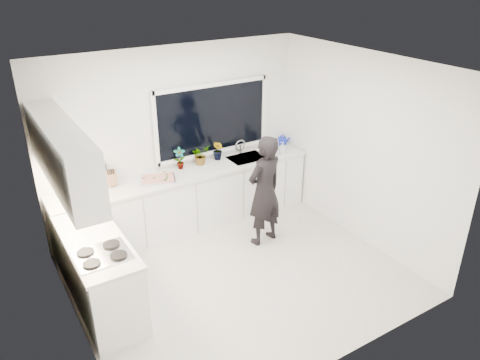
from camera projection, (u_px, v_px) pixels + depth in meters
floor at (239, 276)px, 6.12m from camera, size 4.00×3.50×0.02m
wall_back at (176, 138)px, 6.89m from camera, size 4.00×0.02×2.70m
wall_left at (64, 229)px, 4.58m from camera, size 0.02×3.50×2.70m
wall_right at (362, 149)px, 6.49m from camera, size 0.02×3.50×2.70m
ceiling at (238, 67)px, 4.95m from camera, size 4.00×3.50×0.02m
window at (212, 119)px, 7.06m from camera, size 1.80×0.02×1.00m
base_cabinets_back at (188, 201)px, 7.04m from camera, size 3.92×0.58×0.88m
base_cabinets_left at (100, 275)px, 5.40m from camera, size 0.58×1.60×0.88m
countertop_back at (187, 174)px, 6.83m from camera, size 3.94×0.62×0.04m
countertop_left at (95, 241)px, 5.20m from camera, size 0.62×1.60×0.04m
upper_cabinets at (62, 154)px, 5.00m from camera, size 0.34×2.10×0.70m
sink at (247, 161)px, 7.35m from camera, size 0.58×0.42×0.14m
faucet at (240, 147)px, 7.44m from camera, size 0.03×0.03×0.22m
stovetop at (102, 254)px, 4.91m from camera, size 0.56×0.48×0.03m
person at (264, 191)px, 6.52m from camera, size 0.65×0.49×1.62m
pizza_tray at (158, 179)px, 6.58m from camera, size 0.57×0.50×0.03m
pizza at (158, 178)px, 6.58m from camera, size 0.52×0.44×0.01m
watering_can at (282, 141)px, 7.81m from camera, size 0.17×0.17×0.13m
paper_towel_roll at (72, 187)px, 6.09m from camera, size 0.12×0.12×0.26m
knife_block at (111, 178)px, 6.38m from camera, size 0.14×0.12×0.22m
utensil_crock at (81, 217)px, 5.50m from camera, size 0.16×0.16×0.16m
picture_frame_large at (84, 179)px, 6.29m from camera, size 0.21×0.10×0.28m
picture_frame_small at (98, 175)px, 6.37m from camera, size 0.25×0.09×0.30m
herb_plants at (200, 155)px, 7.04m from camera, size 0.83×0.29×0.33m
soap_bottles at (277, 146)px, 7.38m from camera, size 0.29×0.16×0.32m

